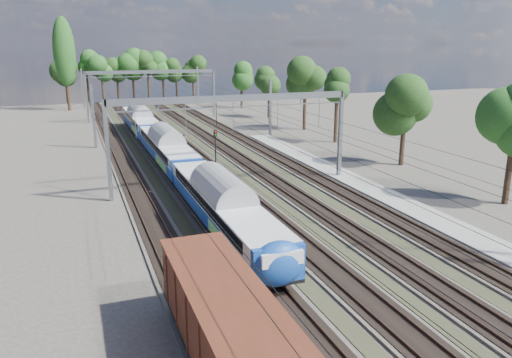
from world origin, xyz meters
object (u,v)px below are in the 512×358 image
object	(u,v)px
emu_train	(167,145)
signal_far	(216,107)
freight_boxcar	(238,348)
signal_near	(215,149)
worker	(184,140)

from	to	relation	value
emu_train	signal_far	xyz separation A→B (m)	(13.17, 26.42, 0.56)
freight_boxcar	signal_far	xyz separation A→B (m)	(17.67, 65.18, 0.83)
signal_far	freight_boxcar	bearing A→B (deg)	-121.29
emu_train	signal_near	bearing A→B (deg)	-59.54
emu_train	signal_near	world-z (taller)	signal_near
emu_train	signal_near	distance (m)	7.45
worker	signal_near	distance (m)	18.39
signal_near	signal_far	size ratio (longest dim) A/B	1.01
emu_train	freight_boxcar	distance (m)	39.02
worker	signal_far	xyz separation A→B (m)	(8.73, 14.61, 2.42)
worker	signal_near	size ratio (longest dim) A/B	0.32
signal_far	signal_near	bearing A→B (deg)	-122.12
emu_train	signal_far	world-z (taller)	signal_far
emu_train	signal_near	xyz separation A→B (m)	(3.76, -6.40, 0.57)
worker	emu_train	bearing A→B (deg)	157.68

